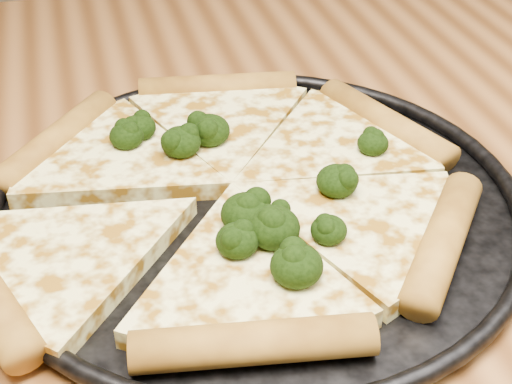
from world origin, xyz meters
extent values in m
cube|color=brown|center=(0.00, 0.00, 0.73)|extent=(1.20, 0.90, 0.04)
cylinder|color=black|center=(-0.05, 0.01, 0.75)|extent=(0.36, 0.36, 0.01)
torus|color=black|center=(-0.05, 0.01, 0.76)|extent=(0.37, 0.37, 0.01)
cylinder|color=#B3802C|center=(0.07, 0.07, 0.77)|extent=(0.07, 0.13, 0.03)
cylinder|color=#B3802C|center=(-0.05, 0.16, 0.77)|extent=(0.13, 0.04, 0.03)
cylinder|color=#B3802C|center=(-0.18, 0.11, 0.77)|extent=(0.10, 0.12, 0.03)
cylinder|color=#B3802C|center=(-0.09, -0.13, 0.77)|extent=(0.13, 0.04, 0.03)
cylinder|color=#B3802C|center=(0.04, -0.08, 0.77)|extent=(0.10, 0.12, 0.03)
ellipsoid|color=black|center=(-0.07, 0.07, 0.78)|extent=(0.03, 0.03, 0.02)
ellipsoid|color=black|center=(0.04, 0.03, 0.78)|extent=(0.02, 0.02, 0.02)
ellipsoid|color=black|center=(-0.05, -0.09, 0.78)|extent=(0.03, 0.03, 0.02)
ellipsoid|color=black|center=(0.00, -0.01, 0.78)|extent=(0.03, 0.03, 0.02)
ellipsoid|color=black|center=(-0.09, 0.06, 0.78)|extent=(0.03, 0.03, 0.02)
ellipsoid|color=black|center=(-0.08, -0.06, 0.78)|extent=(0.03, 0.03, 0.02)
ellipsoid|color=black|center=(-0.02, -0.06, 0.78)|extent=(0.02, 0.02, 0.02)
ellipsoid|color=black|center=(-0.06, -0.05, 0.78)|extent=(0.03, 0.03, 0.02)
ellipsoid|color=black|center=(-0.06, -0.04, 0.78)|extent=(0.02, 0.02, 0.02)
ellipsoid|color=black|center=(-0.12, 0.09, 0.78)|extent=(0.02, 0.02, 0.02)
ellipsoid|color=black|center=(-0.07, -0.03, 0.78)|extent=(0.03, 0.03, 0.02)
ellipsoid|color=black|center=(-0.13, 0.08, 0.78)|extent=(0.03, 0.03, 0.02)
camera|label=1|loc=(-0.16, -0.40, 1.06)|focal=53.00mm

